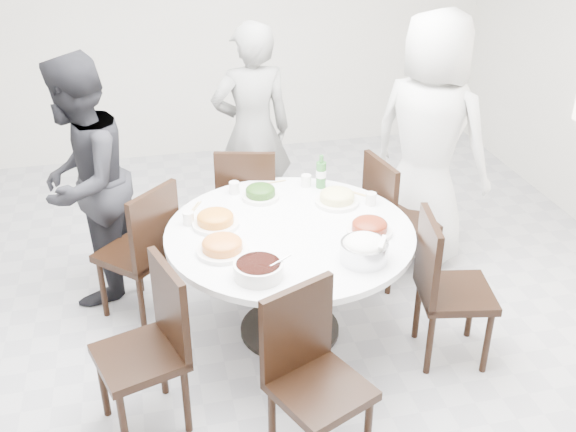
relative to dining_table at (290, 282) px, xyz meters
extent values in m
cube|color=#ACACB1|center=(-0.29, 0.12, -0.38)|extent=(6.00, 6.00, 0.01)
cube|color=silver|center=(-0.29, 3.12, 1.02)|extent=(6.00, 0.01, 2.80)
cylinder|color=white|center=(0.00, 0.00, 0.00)|extent=(1.50, 1.50, 0.75)
cube|color=black|center=(0.91, 0.46, 0.10)|extent=(0.48, 0.48, 0.95)
cube|color=black|center=(-0.09, 0.95, 0.10)|extent=(0.51, 0.51, 0.95)
cube|color=black|center=(-0.92, 0.44, 0.10)|extent=(0.59, 0.59, 0.95)
cube|color=black|center=(-0.94, -0.61, 0.10)|extent=(0.53, 0.53, 0.95)
cube|color=black|center=(-0.09, -1.05, 0.10)|extent=(0.56, 0.56, 0.95)
cube|color=black|center=(0.90, -0.44, 0.10)|extent=(0.49, 0.49, 0.95)
imported|color=silver|center=(1.20, 0.74, 0.55)|extent=(1.04, 1.07, 1.86)
imported|color=black|center=(0.02, 1.38, 0.48)|extent=(0.65, 0.45, 1.70)
imported|color=black|center=(-1.21, 0.76, 0.47)|extent=(0.88, 0.99, 1.69)
cylinder|color=white|center=(-0.09, 0.46, 0.41)|extent=(0.25, 0.25, 0.06)
cylinder|color=white|center=(0.37, 0.27, 0.41)|extent=(0.28, 0.28, 0.08)
cylinder|color=white|center=(-0.43, 0.15, 0.41)|extent=(0.28, 0.28, 0.08)
cylinder|color=white|center=(0.45, -0.14, 0.41)|extent=(0.27, 0.27, 0.07)
cylinder|color=white|center=(-0.43, -0.17, 0.41)|extent=(0.29, 0.29, 0.08)
cylinder|color=silver|center=(0.32, -0.42, 0.43)|extent=(0.26, 0.26, 0.11)
cylinder|color=white|center=(-0.28, -0.45, 0.42)|extent=(0.27, 0.27, 0.08)
cylinder|color=#29672A|center=(0.34, 0.53, 0.49)|extent=(0.07, 0.07, 0.23)
cylinder|color=white|center=(0.03, 0.60, 0.42)|extent=(0.07, 0.07, 0.08)
camera|label=1|loc=(-0.80, -3.42, 2.36)|focal=42.00mm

